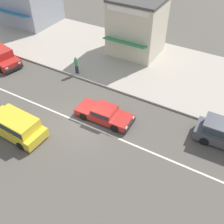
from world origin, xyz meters
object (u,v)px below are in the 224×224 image
(sedan_red_3, at_px, (104,113))
(pedestrian_near_clock, at_px, (76,64))
(shopfront_mid_block, at_px, (137,26))
(minivan_yellow_2, at_px, (15,125))

(sedan_red_3, height_order, pedestrian_near_clock, pedestrian_near_clock)
(sedan_red_3, bearing_deg, shopfront_mid_block, 103.37)
(shopfront_mid_block, bearing_deg, sedan_red_3, -76.63)
(minivan_yellow_2, height_order, sedan_red_3, minivan_yellow_2)
(minivan_yellow_2, bearing_deg, sedan_red_3, 43.66)
(pedestrian_near_clock, height_order, shopfront_mid_block, shopfront_mid_block)
(sedan_red_3, distance_m, pedestrian_near_clock, 6.49)
(sedan_red_3, distance_m, shopfront_mid_block, 10.62)
(shopfront_mid_block, bearing_deg, pedestrian_near_clock, -114.16)
(minivan_yellow_2, height_order, shopfront_mid_block, shopfront_mid_block)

